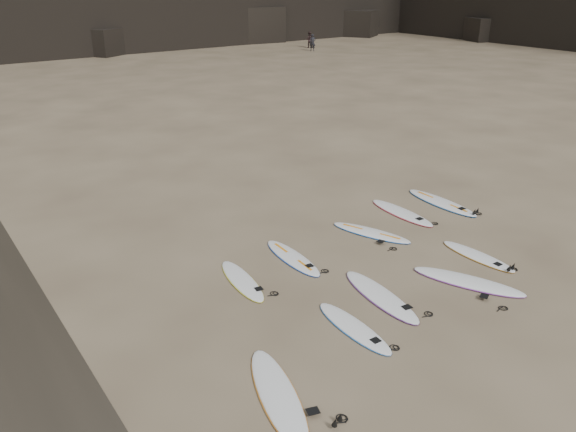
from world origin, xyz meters
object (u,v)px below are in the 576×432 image
Objects in this scene: surfboard_3 at (468,281)px; surfboard_7 at (371,232)px; person_a at (313,43)px; surfboard_9 at (441,202)px; surfboard_2 at (381,296)px; person_b at (309,40)px; surfboard_0 at (278,394)px; surfboard_1 at (354,327)px; surfboard_4 at (478,256)px; surfboard_8 at (402,212)px; surfboard_5 at (242,280)px; surfboard_6 at (293,257)px.

surfboard_3 is 1.11× the size of surfboard_7.
surfboard_9 is at bearing -72.78° from person_a.
surfboard_2 is 1.70× the size of person_b.
person_b is (31.05, 39.37, 0.73)m from surfboard_0.
person_a is at bearing 55.18° from surfboard_1.
person_b is at bearing 61.64° from surfboard_2.
surfboard_2 is 3.50m from surfboard_4.
surfboard_8 is (0.49, 3.21, 0.01)m from surfboard_4.
person_b reaches higher than surfboard_1.
surfboard_4 is 6.26m from surfboard_5.
surfboard_2 reaches higher than surfboard_5.
surfboard_0 is 10.40m from surfboard_9.
surfboard_8 is at bearing 9.10° from surfboard_6.
surfboard_9 is (2.16, 3.05, 0.01)m from surfboard_4.
surfboard_3 is at bearing 23.00° from surfboard_0.
surfboard_6 is (1.70, 0.24, 0.00)m from surfboard_5.
surfboard_3 is at bearing -11.87° from surfboard_2.
surfboard_6 is at bearing 103.70° from surfboard_3.
person_a is (20.32, 32.86, 0.73)m from surfboard_9.
surfboard_4 is 0.91× the size of surfboard_7.
person_a is 2.53m from person_b.
surfboard_8 reaches higher than surfboard_6.
surfboard_8 reaches higher than surfboard_5.
surfboard_3 is 1.13× the size of surfboard_6.
surfboard_6 is 42.42m from person_a.
surfboard_7 is at bearing -172.24° from surfboard_9.
surfboard_3 is 1.06× the size of surfboard_8.
surfboard_4 is at bearing 6.42° from surfboard_2.
surfboard_8 is at bearing -74.96° from person_a.
surfboard_0 is at bearing -153.34° from surfboard_9.
surfboard_6 is 6.19m from surfboard_9.
surfboard_9 reaches higher than surfboard_7.
surfboard_5 is 1.42× the size of person_a.
person_a is at bearing 33.84° from surfboard_7.
surfboard_1 is 3.53m from surfboard_3.
surfboard_9 is (6.99, 3.57, 0.01)m from surfboard_1.
surfboard_7 is 43.35m from person_b.
surfboard_1 is 6.51m from surfboard_8.
surfboard_2 is 1.08× the size of surfboard_7.
person_a reaches higher than person_b.
surfboard_8 is (3.99, 3.16, -0.00)m from surfboard_2.
surfboard_2 is 1.19× the size of surfboard_4.
surfboard_9 is (5.65, 2.99, 0.00)m from surfboard_2.
person_b reaches higher than surfboard_6.
surfboard_2 is 1.67× the size of person_a.
surfboard_1 is 1.46m from surfboard_2.
person_b is at bearing 32.93° from surfboard_3.
surfboard_2 is 6.40m from surfboard_9.
person_b is at bearing 60.42° from surfboard_9.
person_a is at bearing 54.92° from surfboard_6.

